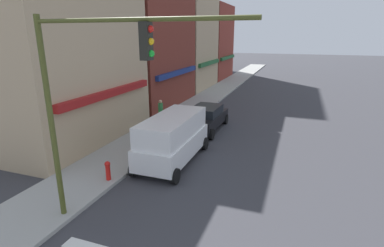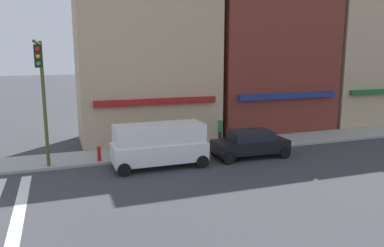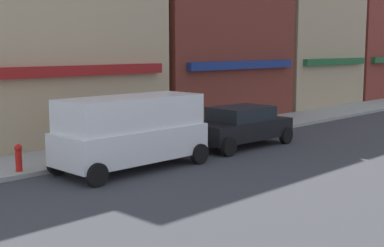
# 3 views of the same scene
# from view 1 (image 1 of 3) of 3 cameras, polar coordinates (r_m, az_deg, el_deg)

# --- Properties ---
(storefront_row) EXTENTS (36.77, 5.30, 15.62)m
(storefront_row) POSITION_cam_1_polar(r_m,az_deg,el_deg) (29.44, -5.25, 18.24)
(storefront_row) COLOR tan
(storefront_row) RESTS_ON ground_plane
(traffic_signal) EXTENTS (0.32, 6.43, 6.65)m
(traffic_signal) POSITION_cam_1_polar(r_m,az_deg,el_deg) (9.17, -19.30, 6.55)
(traffic_signal) COLOR #474C1E
(traffic_signal) RESTS_ON ground_plane
(van_white) EXTENTS (5.00, 2.22, 2.34)m
(van_white) POSITION_cam_1_polar(r_m,az_deg,el_deg) (14.63, -3.67, -2.59)
(van_white) COLOR white
(van_white) RESTS_ON ground_plane
(sedan_black) EXTENTS (4.44, 2.02, 1.59)m
(sedan_black) POSITION_cam_1_polar(r_m,az_deg,el_deg) (19.71, 2.72, 1.16)
(sedan_black) COLOR black
(sedan_black) RESTS_ON ground_plane
(pedestrian_green_top) EXTENTS (0.32, 0.32, 1.77)m
(pedestrian_green_top) POSITION_cam_1_polar(r_m,az_deg,el_deg) (20.20, -5.98, 2.15)
(pedestrian_green_top) COLOR #23232D
(pedestrian_green_top) RESTS_ON sidewalk_left
(fire_hydrant) EXTENTS (0.24, 0.24, 0.84)m
(fire_hydrant) POSITION_cam_1_polar(r_m,az_deg,el_deg) (13.26, -15.73, -8.46)
(fire_hydrant) COLOR red
(fire_hydrant) RESTS_ON sidewalk_left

